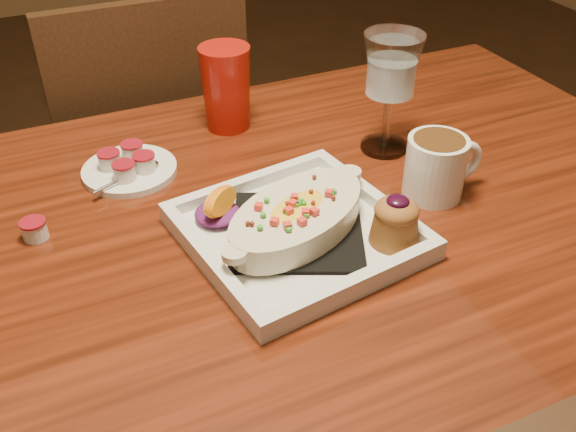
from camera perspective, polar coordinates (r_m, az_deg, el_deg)
name	(u,v)px	position (r m, az deg, el deg)	size (l,w,h in m)	color
table	(248,284)	(0.97, -3.62, -6.05)	(1.50, 0.90, 0.75)	maroon
chair_far	(152,166)	(1.55, -11.98, 4.36)	(0.42, 0.42, 0.93)	black
plate	(304,223)	(0.88, 1.47, -0.64)	(0.32, 0.32, 0.08)	silver
coffee_mug	(437,165)	(0.98, 13.14, 4.47)	(0.13, 0.09, 0.10)	silver
goblet	(391,72)	(1.05, 9.17, 12.51)	(0.10, 0.10, 0.20)	silver
saucer	(129,167)	(1.06, -13.99, 4.21)	(0.15, 0.15, 0.10)	silver
creamer_loose	(34,229)	(0.96, -21.62, -1.12)	(0.04, 0.04, 0.03)	silver
red_tumbler	(226,88)	(1.15, -5.51, 11.24)	(0.09, 0.09, 0.15)	#A0140B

